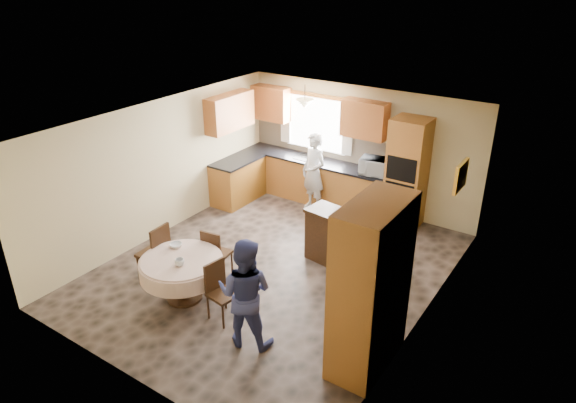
# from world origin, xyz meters

# --- Properties ---
(floor) EXTENTS (5.00, 6.00, 0.01)m
(floor) POSITION_xyz_m (0.00, 0.00, 0.00)
(floor) COLOR brown
(floor) RESTS_ON ground
(ceiling) EXTENTS (5.00, 6.00, 0.01)m
(ceiling) POSITION_xyz_m (0.00, 0.00, 2.50)
(ceiling) COLOR white
(ceiling) RESTS_ON wall_back
(wall_back) EXTENTS (5.00, 0.02, 2.50)m
(wall_back) POSITION_xyz_m (0.00, 3.00, 1.25)
(wall_back) COLOR tan
(wall_back) RESTS_ON floor
(wall_front) EXTENTS (5.00, 0.02, 2.50)m
(wall_front) POSITION_xyz_m (0.00, -3.00, 1.25)
(wall_front) COLOR tan
(wall_front) RESTS_ON floor
(wall_left) EXTENTS (0.02, 6.00, 2.50)m
(wall_left) POSITION_xyz_m (-2.50, 0.00, 1.25)
(wall_left) COLOR tan
(wall_left) RESTS_ON floor
(wall_right) EXTENTS (0.02, 6.00, 2.50)m
(wall_right) POSITION_xyz_m (2.50, 0.00, 1.25)
(wall_right) COLOR tan
(wall_right) RESTS_ON floor
(window) EXTENTS (1.40, 0.03, 1.10)m
(window) POSITION_xyz_m (-1.00, 2.98, 1.60)
(window) COLOR white
(window) RESTS_ON wall_back
(curtain_left) EXTENTS (0.22, 0.02, 1.15)m
(curtain_left) POSITION_xyz_m (-1.75, 2.93, 1.65)
(curtain_left) COLOR white
(curtain_left) RESTS_ON wall_back
(curtain_right) EXTENTS (0.22, 0.02, 1.15)m
(curtain_right) POSITION_xyz_m (-0.25, 2.93, 1.65)
(curtain_right) COLOR white
(curtain_right) RESTS_ON wall_back
(base_cab_back) EXTENTS (3.30, 0.60, 0.88)m
(base_cab_back) POSITION_xyz_m (-0.85, 2.70, 0.44)
(base_cab_back) COLOR orange
(base_cab_back) RESTS_ON floor
(counter_back) EXTENTS (3.30, 0.64, 0.04)m
(counter_back) POSITION_xyz_m (-0.85, 2.70, 0.90)
(counter_back) COLOR black
(counter_back) RESTS_ON base_cab_back
(base_cab_left) EXTENTS (0.60, 1.20, 0.88)m
(base_cab_left) POSITION_xyz_m (-2.20, 1.80, 0.44)
(base_cab_left) COLOR orange
(base_cab_left) RESTS_ON floor
(counter_left) EXTENTS (0.64, 1.20, 0.04)m
(counter_left) POSITION_xyz_m (-2.20, 1.80, 0.90)
(counter_left) COLOR black
(counter_left) RESTS_ON base_cab_left
(backsplash) EXTENTS (3.30, 0.02, 0.55)m
(backsplash) POSITION_xyz_m (-0.85, 2.99, 1.18)
(backsplash) COLOR tan
(backsplash) RESTS_ON wall_back
(wall_cab_left) EXTENTS (0.85, 0.33, 0.72)m
(wall_cab_left) POSITION_xyz_m (-2.05, 2.83, 1.91)
(wall_cab_left) COLOR #CA6E32
(wall_cab_left) RESTS_ON wall_back
(wall_cab_right) EXTENTS (0.90, 0.33, 0.72)m
(wall_cab_right) POSITION_xyz_m (0.15, 2.83, 1.91)
(wall_cab_right) COLOR #CA6E32
(wall_cab_right) RESTS_ON wall_back
(wall_cab_side) EXTENTS (0.33, 1.20, 0.72)m
(wall_cab_side) POSITION_xyz_m (-2.33, 1.80, 1.91)
(wall_cab_side) COLOR #CA6E32
(wall_cab_side) RESTS_ON wall_left
(oven_tower) EXTENTS (0.66, 0.62, 2.12)m
(oven_tower) POSITION_xyz_m (1.15, 2.69, 1.06)
(oven_tower) COLOR orange
(oven_tower) RESTS_ON floor
(oven_upper) EXTENTS (0.56, 0.01, 0.45)m
(oven_upper) POSITION_xyz_m (1.15, 2.38, 1.25)
(oven_upper) COLOR black
(oven_upper) RESTS_ON oven_tower
(oven_lower) EXTENTS (0.56, 0.01, 0.45)m
(oven_lower) POSITION_xyz_m (1.15, 2.38, 0.75)
(oven_lower) COLOR black
(oven_lower) RESTS_ON oven_tower
(pendant) EXTENTS (0.36, 0.36, 0.18)m
(pendant) POSITION_xyz_m (-1.00, 2.50, 2.12)
(pendant) COLOR beige
(pendant) RESTS_ON ceiling
(sideboard) EXTENTS (1.28, 0.67, 0.87)m
(sideboard) POSITION_xyz_m (0.83, 0.73, 0.44)
(sideboard) COLOR #3D2310
(sideboard) RESTS_ON floor
(space_heater) EXTENTS (0.47, 0.35, 0.61)m
(space_heater) POSITION_xyz_m (1.58, 0.93, 0.31)
(space_heater) COLOR black
(space_heater) RESTS_ON floor
(cupboard) EXTENTS (0.59, 1.18, 2.24)m
(cupboard) POSITION_xyz_m (2.22, -1.13, 1.12)
(cupboard) COLOR orange
(cupboard) RESTS_ON floor
(dining_table) EXTENTS (1.23, 1.23, 0.70)m
(dining_table) POSITION_xyz_m (-0.67, -1.44, 0.54)
(dining_table) COLOR #3D2310
(dining_table) RESTS_ON floor
(chair_left) EXTENTS (0.45, 0.45, 0.98)m
(chair_left) POSITION_xyz_m (-1.36, -1.28, 0.54)
(chair_left) COLOR #3D2310
(chair_left) RESTS_ON floor
(chair_back) EXTENTS (0.42, 0.42, 0.87)m
(chair_back) POSITION_xyz_m (-0.64, -0.73, 0.48)
(chair_back) COLOR #3D2310
(chair_back) RESTS_ON floor
(chair_right) EXTENTS (0.43, 0.43, 0.87)m
(chair_right) POSITION_xyz_m (0.09, -1.45, 0.48)
(chair_right) COLOR #3D2310
(chair_right) RESTS_ON floor
(framed_picture) EXTENTS (0.06, 0.53, 0.44)m
(framed_picture) POSITION_xyz_m (2.47, 1.32, 1.78)
(framed_picture) COLOR yellow
(framed_picture) RESTS_ON wall_right
(microwave) EXTENTS (0.65, 0.50, 0.33)m
(microwave) POSITION_xyz_m (0.53, 2.65, 1.08)
(microwave) COLOR silver
(microwave) RESTS_ON counter_back
(person_sink) EXTENTS (0.69, 0.57, 1.63)m
(person_sink) POSITION_xyz_m (-0.64, 2.30, 0.82)
(person_sink) COLOR silver
(person_sink) RESTS_ON floor
(person_dining) EXTENTS (0.90, 0.79, 1.56)m
(person_dining) POSITION_xyz_m (0.72, -1.67, 0.78)
(person_dining) COLOR navy
(person_dining) RESTS_ON floor
(bowl_sideboard) EXTENTS (0.31, 0.31, 0.06)m
(bowl_sideboard) POSITION_xyz_m (0.53, 0.73, 0.90)
(bowl_sideboard) COLOR #B2B2B2
(bowl_sideboard) RESTS_ON sideboard
(bottle_sideboard) EXTENTS (0.14, 0.14, 0.32)m
(bottle_sideboard) POSITION_xyz_m (1.25, 0.73, 1.03)
(bottle_sideboard) COLOR silver
(bottle_sideboard) RESTS_ON sideboard
(cup_table) EXTENTS (0.15, 0.15, 0.11)m
(cup_table) POSITION_xyz_m (-0.54, -1.58, 0.75)
(cup_table) COLOR #B2B2B2
(cup_table) RESTS_ON dining_table
(bowl_table) EXTENTS (0.21, 0.21, 0.06)m
(bowl_table) POSITION_xyz_m (-0.96, -1.23, 0.73)
(bowl_table) COLOR #B2B2B2
(bowl_table) RESTS_ON dining_table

